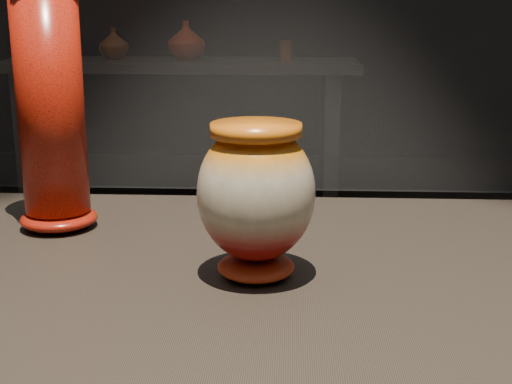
# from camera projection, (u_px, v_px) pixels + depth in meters

# --- Properties ---
(main_vase) EXTENTS (0.17, 0.17, 0.18)m
(main_vase) POSITION_uv_depth(u_px,v_px,m) (256.00, 195.00, 0.81)
(main_vase) COLOR maroon
(main_vase) RESTS_ON display_plinth
(tall_vase) EXTENTS (0.11, 0.11, 0.34)m
(tall_vase) POSITION_uv_depth(u_px,v_px,m) (51.00, 112.00, 0.97)
(tall_vase) COLOR red
(tall_vase) RESTS_ON display_plinth
(back_shelf) EXTENTS (2.00, 0.60, 0.90)m
(back_shelf) POSITION_uv_depth(u_px,v_px,m) (181.00, 107.00, 4.07)
(back_shelf) COLOR black
(back_shelf) RESTS_ON ground
(back_vase_left) EXTENTS (0.21, 0.21, 0.18)m
(back_vase_left) POSITION_uv_depth(u_px,v_px,m) (114.00, 44.00, 4.05)
(back_vase_left) COLOR brown
(back_vase_left) RESTS_ON back_shelf
(back_vase_mid) EXTENTS (0.27, 0.27, 0.22)m
(back_vase_mid) POSITION_uv_depth(u_px,v_px,m) (186.00, 41.00, 3.97)
(back_vase_mid) COLOR maroon
(back_vase_mid) RESTS_ON back_shelf
(back_vase_right) EXTENTS (0.07, 0.07, 0.11)m
(back_vase_right) POSITION_uv_depth(u_px,v_px,m) (286.00, 51.00, 3.92)
(back_vase_right) COLOR brown
(back_vase_right) RESTS_ON back_shelf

